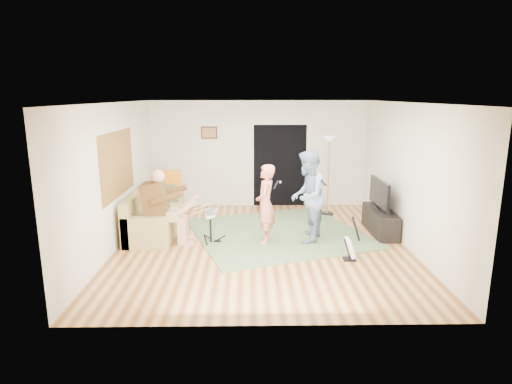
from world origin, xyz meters
The scene contains 19 objects.
floor centered at (0.00, 0.00, 0.00)m, with size 6.00×6.00×0.00m, color brown.
walls centered at (0.00, 0.00, 1.35)m, with size 5.50×6.00×2.70m, color beige, non-canonical shape.
ceiling centered at (0.00, 0.00, 2.70)m, with size 6.00×6.00×0.00m, color white.
window_blinds centered at (-2.74, 0.20, 1.55)m, with size 2.05×2.05×0.00m, color olive.
doorway centered at (0.55, 2.99, 1.05)m, with size 2.10×2.10×0.00m, color black.
picture_frame centered at (-1.25, 2.99, 1.90)m, with size 0.42×0.03×0.32m, color #3F2314.
area_rug centered at (0.36, 0.68, 0.01)m, with size 3.30×3.21×0.02m, color #4F693F.
sofa centered at (-2.30, 0.77, 0.29)m, with size 0.88×2.15×0.87m.
drummer centered at (-1.86, 0.12, 0.57)m, with size 0.95×0.53×1.45m.
drum_kit centered at (-1.00, 0.12, 0.28)m, with size 0.35×0.63×0.65m.
singer centered at (0.07, 0.14, 0.77)m, with size 0.56×0.37×1.55m, color #DC755F.
microphone centered at (0.27, 0.14, 1.15)m, with size 0.06×0.06×0.24m, color black, non-canonical shape.
guitarist centered at (0.89, 0.18, 0.91)m, with size 0.88×0.69×1.81m, color #728AA7.
guitar_held centered at (1.09, 0.18, 1.23)m, with size 0.12×0.60×0.26m, color white, non-canonical shape.
guitar_spare centered at (1.53, -0.83, 0.23)m, with size 0.29×0.26×0.80m.
torchiere_lamp centered at (1.64, 2.12, 1.29)m, with size 0.34×0.34×1.89m.
dining_chair centered at (-2.07, 2.11, 0.38)m, with size 0.51×0.53×1.06m.
tv_cabinet centered at (2.50, 0.68, 0.25)m, with size 0.40×1.40×0.50m, color black.
television centered at (2.45, 0.68, 0.85)m, with size 0.06×1.19×0.58m, color black.
Camera 1 is at (-0.24, -7.87, 2.84)m, focal length 30.00 mm.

